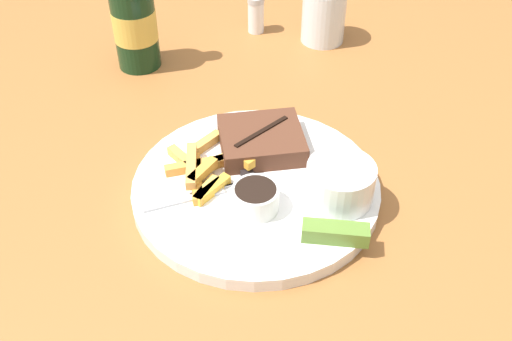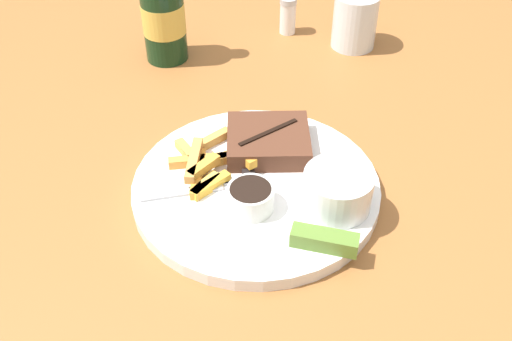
# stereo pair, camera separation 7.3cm
# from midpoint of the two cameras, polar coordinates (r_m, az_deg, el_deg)

# --- Properties ---
(dining_table) EXTENTS (1.59, 1.55, 0.76)m
(dining_table) POSITION_cam_midpoint_polar(r_m,az_deg,el_deg) (0.79, 2.63, -5.27)
(dining_table) COLOR #935B2D
(dining_table) RESTS_ON ground_plane
(dinner_plate) EXTENTS (0.31, 0.31, 0.02)m
(dinner_plate) POSITION_cam_midpoint_polar(r_m,az_deg,el_deg) (0.75, 2.79, -1.80)
(dinner_plate) COLOR white
(dinner_plate) RESTS_ON dining_table
(steak_portion) EXTENTS (0.11, 0.10, 0.03)m
(steak_portion) POSITION_cam_midpoint_polar(r_m,az_deg,el_deg) (0.78, 3.84, 2.73)
(steak_portion) COLOR #512D1E
(steak_portion) RESTS_ON dinner_plate
(fries_pile) EXTENTS (0.11, 0.13, 0.02)m
(fries_pile) POSITION_cam_midpoint_polar(r_m,az_deg,el_deg) (0.75, -1.91, 0.57)
(fries_pile) COLOR gold
(fries_pile) RESTS_ON dinner_plate
(coleslaw_cup) EXTENTS (0.08, 0.08, 0.05)m
(coleslaw_cup) POSITION_cam_midpoint_polar(r_m,az_deg,el_deg) (0.70, 10.74, -1.82)
(coleslaw_cup) COLOR white
(coleslaw_cup) RESTS_ON dinner_plate
(dipping_sauce_cup) EXTENTS (0.06, 0.06, 0.03)m
(dipping_sauce_cup) POSITION_cam_midpoint_polar(r_m,az_deg,el_deg) (0.70, 2.46, -2.70)
(dipping_sauce_cup) COLOR silver
(dipping_sauce_cup) RESTS_ON dinner_plate
(pickle_spear) EXTENTS (0.08, 0.04, 0.02)m
(pickle_spear) POSITION_cam_midpoint_polar(r_m,az_deg,el_deg) (0.67, 9.67, -6.71)
(pickle_spear) COLOR #567A2D
(pickle_spear) RESTS_ON dinner_plate
(fork_utensil) EXTENTS (0.13, 0.03, 0.00)m
(fork_utensil) POSITION_cam_midpoint_polar(r_m,az_deg,el_deg) (0.73, -3.41, -2.09)
(fork_utensil) COLOR #B7B7BC
(fork_utensil) RESTS_ON dinner_plate
(knife_utensil) EXTENTS (0.03, 0.17, 0.01)m
(knife_utensil) POSITION_cam_midpoint_polar(r_m,az_deg,el_deg) (0.77, 1.79, 0.80)
(knife_utensil) COLOR #B7B7BC
(knife_utensil) RESTS_ON dinner_plate
(beer_bottle) EXTENTS (0.07, 0.07, 0.21)m
(beer_bottle) POSITION_cam_midpoint_polar(r_m,az_deg,el_deg) (0.98, -6.69, 14.34)
(beer_bottle) COLOR #143319
(beer_bottle) RESTS_ON dining_table
(drinking_glass) EXTENTS (0.07, 0.07, 0.09)m
(drinking_glass) POSITION_cam_midpoint_polar(r_m,az_deg,el_deg) (1.05, 11.43, 13.74)
(drinking_glass) COLOR silver
(drinking_glass) RESTS_ON dining_table
(salt_shaker) EXTENTS (0.03, 0.03, 0.07)m
(salt_shaker) POSITION_cam_midpoint_polar(r_m,az_deg,el_deg) (1.08, 5.04, 14.47)
(salt_shaker) COLOR white
(salt_shaker) RESTS_ON dining_table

